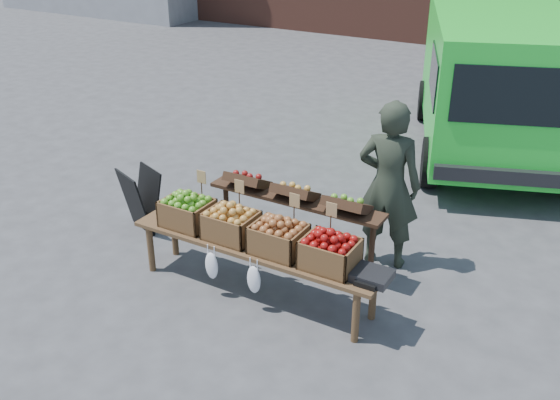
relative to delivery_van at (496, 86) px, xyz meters
The scene contains 11 objects.
ground 5.82m from the delivery_van, 104.14° to the right, with size 80.00×80.00×0.00m, color #454548.
delivery_van is the anchor object (origin of this frame).
vendor 3.99m from the delivery_van, 92.38° to the right, with size 0.68×0.44×1.86m, color #252C20.
chalkboard_sign 5.66m from the delivery_van, 122.19° to the right, with size 0.51×0.28×0.78m, color black, non-canonical shape.
back_table 4.66m from the delivery_van, 102.51° to the right, with size 2.10×0.44×1.04m, color #321E12, non-canonical shape.
display_bench 5.40m from the delivery_van, 101.42° to the right, with size 2.70×0.56×0.57m, color #4F361F, non-canonical shape.
crate_golden_apples 5.58m from the delivery_van, 109.78° to the right, with size 0.50×0.40×0.28m, color #3D7724, non-canonical shape.
crate_russet_pears 5.42m from the delivery_van, 104.28° to the right, with size 0.50×0.40×0.28m, color #AE942C, non-canonical shape.
crate_red_apples 5.31m from the delivery_van, 98.50° to the right, with size 0.50×0.40×0.28m, color #AA6732, non-canonical shape.
crate_green_apples 5.25m from the delivery_van, 92.54° to the right, with size 0.50×0.40×0.28m, color maroon, non-canonical shape.
weighing_scale 5.26m from the delivery_van, 87.90° to the right, with size 0.34×0.30×0.08m, color black.
Camera 1 is at (3.27, -4.18, 3.64)m, focal length 40.00 mm.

